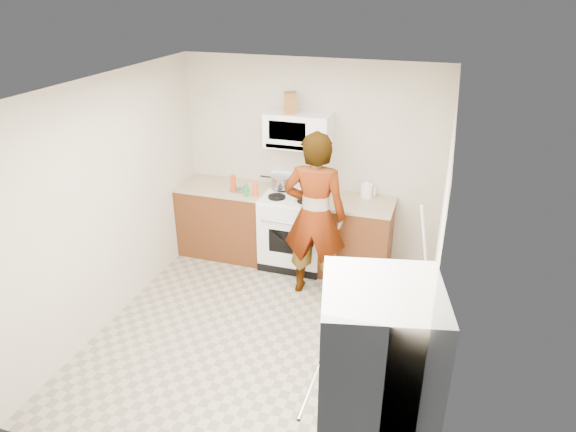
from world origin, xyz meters
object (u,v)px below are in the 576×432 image
at_px(gas_range, 295,228).
at_px(saucepan, 281,182).
at_px(person, 315,216).
at_px(kettle, 367,190).
at_px(fridge, 374,401).
at_px(microwave, 298,130).

distance_m(gas_range, saucepan, 0.60).
bearing_deg(gas_range, person, -54.68).
distance_m(kettle, saucepan, 1.05).
height_order(person, saucepan, person).
bearing_deg(kettle, fridge, -88.75).
bearing_deg(saucepan, fridge, -61.95).
relative_size(microwave, person, 0.40).
relative_size(fridge, kettle, 10.21).
relative_size(gas_range, saucepan, 4.48).
height_order(fridge, kettle, fridge).
bearing_deg(fridge, person, 101.20).
distance_m(gas_range, fridge, 3.29).
xyz_separation_m(microwave, kettle, (0.83, 0.06, -0.68)).
distance_m(person, saucepan, 0.93).
xyz_separation_m(person, saucepan, (-0.61, 0.70, 0.07)).
xyz_separation_m(gas_range, saucepan, (-0.22, 0.14, 0.54)).
bearing_deg(fridge, microwave, 102.75).
relative_size(microwave, kettle, 4.57).
relative_size(gas_range, person, 0.59).
relative_size(fridge, saucepan, 6.74).
bearing_deg(kettle, microwave, 174.94).
xyz_separation_m(person, kettle, (0.44, 0.75, 0.07)).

